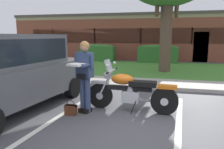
# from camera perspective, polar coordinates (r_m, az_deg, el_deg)

# --- Properties ---
(ground_plane) EXTENTS (140.00, 140.00, 0.00)m
(ground_plane) POSITION_cam_1_polar(r_m,az_deg,el_deg) (4.53, 3.73, -13.64)
(ground_plane) COLOR #4C4C51
(curb_strip) EXTENTS (60.00, 0.20, 0.12)m
(curb_strip) POSITION_cam_1_polar(r_m,az_deg,el_deg) (7.71, 8.11, -3.26)
(curb_strip) COLOR #ADA89E
(curb_strip) RESTS_ON ground
(concrete_walk) EXTENTS (60.00, 1.50, 0.08)m
(concrete_walk) POSITION_cam_1_polar(r_m,az_deg,el_deg) (8.54, 8.67, -2.11)
(concrete_walk) COLOR #ADA89E
(concrete_walk) RESTS_ON ground
(grass_lawn) EXTENTS (60.00, 6.03, 0.06)m
(grass_lawn) POSITION_cam_1_polar(r_m,az_deg,el_deg) (12.25, 10.25, 1.46)
(grass_lawn) COLOR #478433
(grass_lawn) RESTS_ON ground
(stall_stripe_0) EXTENTS (0.44, 4.40, 0.01)m
(stall_stripe_0) POSITION_cam_1_polar(r_m,az_deg,el_deg) (5.20, -13.95, -10.69)
(stall_stripe_0) COLOR silver
(stall_stripe_0) RESTS_ON ground
(stall_stripe_1) EXTENTS (0.44, 4.40, 0.01)m
(stall_stripe_1) POSITION_cam_1_polar(r_m,az_deg,el_deg) (4.67, 16.97, -13.29)
(stall_stripe_1) COLOR silver
(stall_stripe_1) RESTS_ON ground
(motorcycle) EXTENTS (2.24, 0.82, 1.26)m
(motorcycle) POSITION_cam_1_polar(r_m,az_deg,el_deg) (5.34, 5.84, -4.45)
(motorcycle) COLOR black
(motorcycle) RESTS_ON ground
(rider_person) EXTENTS (0.54, 0.64, 1.70)m
(rider_person) POSITION_cam_1_polar(r_m,az_deg,el_deg) (5.16, -7.26, 0.90)
(rider_person) COLOR black
(rider_person) RESTS_ON ground
(handbag) EXTENTS (0.28, 0.13, 0.36)m
(handbag) POSITION_cam_1_polar(r_m,az_deg,el_deg) (5.23, -10.71, -8.80)
(handbag) COLOR #562D19
(handbag) RESTS_ON ground
(parked_suv_adjacent) EXTENTS (2.47, 5.02, 1.86)m
(parked_suv_adjacent) POSITION_cam_1_polar(r_m,az_deg,el_deg) (5.92, -25.46, 0.67)
(parked_suv_adjacent) COLOR #515459
(parked_suv_adjacent) RESTS_ON ground
(hedge_left) EXTENTS (2.48, 0.90, 1.24)m
(hedge_left) POSITION_cam_1_polar(r_m,az_deg,el_deg) (15.84, -3.86, 5.78)
(hedge_left) COLOR #336B2D
(hedge_left) RESTS_ON ground
(hedge_center_left) EXTENTS (2.64, 0.90, 1.24)m
(hedge_center_left) POSITION_cam_1_polar(r_m,az_deg,el_deg) (15.12, 11.83, 5.38)
(hedge_center_left) COLOR #336B2D
(hedge_center_left) RESTS_ON ground
(brick_building) EXTENTS (21.14, 10.03, 3.52)m
(brick_building) POSITION_cam_1_polar(r_m,az_deg,el_deg) (21.38, 8.99, 9.75)
(brick_building) COLOR brown
(brick_building) RESTS_ON ground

